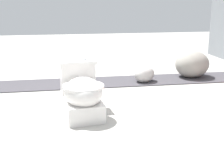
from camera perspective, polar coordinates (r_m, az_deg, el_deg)
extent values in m
plane|color=#A8A59E|center=(3.14, -5.55, -5.39)|extent=(14.00, 14.00, 0.00)
cube|color=#423F44|center=(4.26, 0.02, 0.42)|extent=(0.56, 8.00, 0.01)
cube|color=white|center=(3.08, -5.52, -4.10)|extent=(0.63, 0.40, 0.17)
ellipsoid|color=white|center=(2.94, -5.25, -1.50)|extent=(0.48, 0.41, 0.28)
cylinder|color=white|center=(2.92, -5.28, -0.45)|extent=(0.43, 0.43, 0.03)
cube|color=white|center=(3.21, -6.31, 1.07)|extent=(0.22, 0.36, 0.30)
cube|color=white|center=(3.18, -6.39, 4.00)|extent=(0.24, 0.38, 0.04)
cylinder|color=silver|center=(3.19, -4.98, 4.52)|extent=(0.02, 0.02, 0.01)
ellipsoid|color=#B7B2AD|center=(4.26, 5.94, 1.80)|extent=(0.38, 0.40, 0.22)
ellipsoid|color=gray|center=(4.63, 14.45, 3.54)|extent=(0.58, 0.62, 0.39)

